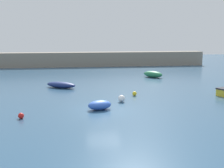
% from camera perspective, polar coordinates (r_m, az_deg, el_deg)
% --- Properties ---
extents(ground_plane, '(120.00, 120.00, 0.20)m').
position_cam_1_polar(ground_plane, '(23.76, -1.60, -4.94)').
color(ground_plane, '#2D5170').
extents(harbor_breakwater, '(44.05, 2.75, 2.49)m').
position_cam_1_polar(harbor_breakwater, '(55.65, -5.58, 4.52)').
color(harbor_breakwater, gray).
rests_on(harbor_breakwater, ground_plane).
extents(open_tender_yellow, '(2.77, 2.99, 0.84)m').
position_cam_1_polar(open_tender_yellow, '(41.51, 7.51, 1.78)').
color(open_tender_yellow, '#287A4C').
rests_on(open_tender_yellow, ground_plane).
extents(rowboat_white_midwater, '(3.58, 2.93, 0.64)m').
position_cam_1_polar(rowboat_white_midwater, '(33.64, -9.30, -0.15)').
color(rowboat_white_midwater, navy).
rests_on(rowboat_white_midwater, ground_plane).
extents(fishing_dinghy_green, '(2.08, 1.60, 0.72)m').
position_cam_1_polar(fishing_dinghy_green, '(23.64, -2.28, -3.87)').
color(fishing_dinghy_green, '#2D56B7').
rests_on(fishing_dinghy_green, ground_plane).
extents(mooring_buoy_red, '(0.40, 0.40, 0.40)m').
position_cam_1_polar(mooring_buoy_red, '(22.10, -16.30, -5.59)').
color(mooring_buoy_red, red).
rests_on(mooring_buoy_red, ground_plane).
extents(mooring_buoy_yellow, '(0.41, 0.41, 0.41)m').
position_cam_1_polar(mooring_buoy_yellow, '(29.02, 4.14, -1.76)').
color(mooring_buoy_yellow, yellow).
rests_on(mooring_buoy_yellow, ground_plane).
extents(mooring_buoy_white, '(0.59, 0.59, 0.59)m').
position_cam_1_polar(mooring_buoy_white, '(26.33, 1.76, -2.67)').
color(mooring_buoy_white, white).
rests_on(mooring_buoy_white, ground_plane).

